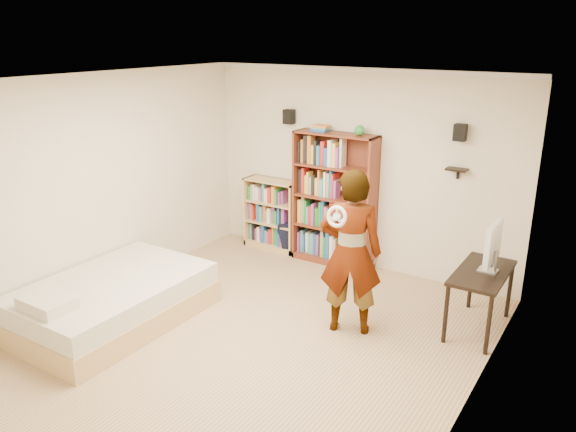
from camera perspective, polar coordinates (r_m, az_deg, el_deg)
name	(u,v)px	position (r m, az deg, el deg)	size (l,w,h in m)	color
ground	(251,339)	(6.17, -3.76, -12.32)	(4.50, 5.00, 0.01)	tan
room_shell	(247,179)	(5.49, -4.14, 3.72)	(4.52, 5.02, 2.71)	silver
crown_molding	(245,84)	(5.34, -4.37, 13.20)	(4.50, 5.00, 0.06)	silver
speaker_left	(289,117)	(7.97, 0.10, 10.06)	(0.14, 0.12, 0.20)	black
speaker_right	(460,132)	(7.00, 17.09, 8.12)	(0.14, 0.12, 0.20)	black
wall_shelf	(457,169)	(7.09, 16.78, 4.55)	(0.25, 0.16, 0.03)	black
tall_bookshelf	(334,200)	(7.76, 4.72, 1.64)	(1.17, 0.34, 1.85)	maroon
low_bookshelf	(272,214)	(8.40, -1.63, 0.17)	(0.85, 0.32, 1.06)	tan
computer_desk	(479,300)	(6.52, 18.85, -8.11)	(0.51, 1.02, 0.69)	black
imac	(490,248)	(6.30, 19.88, -3.03)	(0.11, 0.54, 0.54)	silver
daybed	(113,296)	(6.66, -17.39, -7.73)	(1.38, 2.12, 0.62)	beige
person	(351,252)	(5.98, 6.38, -3.70)	(0.66, 0.44, 1.82)	black
wii_wheel	(337,217)	(5.52, 4.98, -0.07)	(0.22, 0.22, 0.04)	silver
navy_bag	(292,237)	(8.30, 0.44, -2.13)	(0.36, 0.23, 0.49)	black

